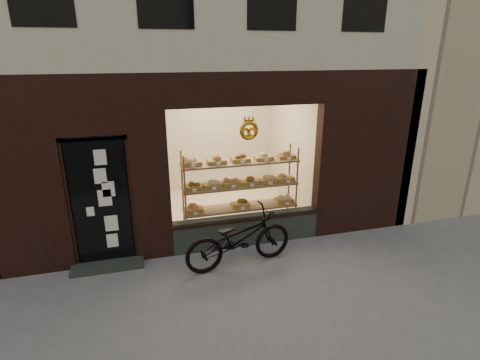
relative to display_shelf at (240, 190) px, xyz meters
name	(u,v)px	position (x,y,z in m)	size (l,w,h in m)	color
ground	(259,322)	(-0.45, -2.55, -0.90)	(90.00, 90.00, 0.00)	#5A5A5A
display_shelf	(240,190)	(0.00, 0.00, 0.00)	(2.20, 0.45, 1.70)	brown
bicycle	(239,239)	(-0.33, -1.11, -0.41)	(0.64, 1.85, 0.97)	black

